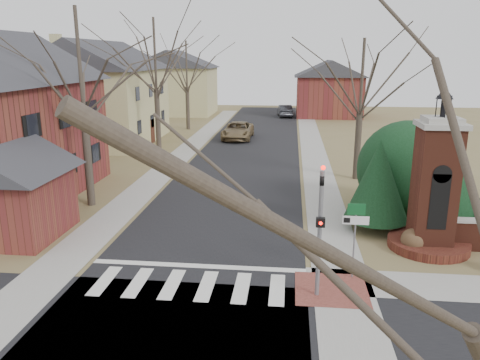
# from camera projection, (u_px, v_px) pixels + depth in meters

# --- Properties ---
(ground) EXTENTS (120.00, 120.00, 0.00)m
(ground) POSITION_uv_depth(u_px,v_px,m) (184.00, 297.00, 15.20)
(ground) COLOR brown
(ground) RESTS_ON ground
(main_street) EXTENTS (8.00, 70.00, 0.01)m
(main_street) POSITION_uv_depth(u_px,v_px,m) (247.00, 156.00, 36.33)
(main_street) COLOR black
(main_street) RESTS_ON ground
(cross_street) EXTENTS (120.00, 8.00, 0.01)m
(cross_street) POSITION_uv_depth(u_px,v_px,m) (159.00, 353.00, 12.32)
(cross_street) COLOR black
(cross_street) RESTS_ON ground
(crosswalk_zone) EXTENTS (8.00, 2.20, 0.02)m
(crosswalk_zone) POSITION_uv_depth(u_px,v_px,m) (189.00, 285.00, 15.97)
(crosswalk_zone) COLOR silver
(crosswalk_zone) RESTS_ON ground
(stop_bar) EXTENTS (8.00, 0.35, 0.02)m
(stop_bar) POSITION_uv_depth(u_px,v_px,m) (198.00, 266.00, 17.41)
(stop_bar) COLOR silver
(stop_bar) RESTS_ON ground
(sidewalk_right_main) EXTENTS (2.00, 60.00, 0.02)m
(sidewalk_right_main) POSITION_uv_depth(u_px,v_px,m) (315.00, 158.00, 35.78)
(sidewalk_right_main) COLOR gray
(sidewalk_right_main) RESTS_ON ground
(sidewalk_left) EXTENTS (2.00, 60.00, 0.02)m
(sidewalk_left) POSITION_uv_depth(u_px,v_px,m) (182.00, 155.00, 36.87)
(sidewalk_left) COLOR gray
(sidewalk_left) RESTS_ON ground
(curb_apron) EXTENTS (2.40, 2.40, 0.02)m
(curb_apron) POSITION_uv_depth(u_px,v_px,m) (331.00, 290.00, 15.66)
(curb_apron) COLOR brown
(curb_apron) RESTS_ON ground
(traffic_signal_pole) EXTENTS (0.28, 0.41, 4.50)m
(traffic_signal_pole) POSITION_uv_depth(u_px,v_px,m) (320.00, 221.00, 14.63)
(traffic_signal_pole) COLOR slate
(traffic_signal_pole) RESTS_ON ground
(sign_post) EXTENTS (0.90, 0.07, 2.75)m
(sign_post) POSITION_uv_depth(u_px,v_px,m) (355.00, 226.00, 16.02)
(sign_post) COLOR slate
(sign_post) RESTS_ON ground
(brick_gate_monument) EXTENTS (3.20, 3.20, 6.47)m
(brick_gate_monument) POSITION_uv_depth(u_px,v_px,m) (433.00, 197.00, 18.50)
(brick_gate_monument) COLOR #5C281B
(brick_gate_monument) RESTS_ON ground
(house_stucco_left) EXTENTS (9.80, 12.80, 9.28)m
(house_stucco_left) POSITION_uv_depth(u_px,v_px,m) (101.00, 90.00, 41.35)
(house_stucco_left) COLOR tan
(house_stucco_left) RESTS_ON ground
(garage_left) EXTENTS (4.80, 4.80, 4.29)m
(garage_left) POSITION_uv_depth(u_px,v_px,m) (9.00, 186.00, 19.83)
(garage_left) COLOR brown
(garage_left) RESTS_ON ground
(house_distant_left) EXTENTS (10.80, 8.80, 8.53)m
(house_distant_left) POSITION_uv_depth(u_px,v_px,m) (175.00, 81.00, 61.44)
(house_distant_left) COLOR tan
(house_distant_left) RESTS_ON ground
(house_distant_right) EXTENTS (8.80, 8.80, 7.30)m
(house_distant_right) POSITION_uv_depth(u_px,v_px,m) (329.00, 87.00, 59.51)
(house_distant_right) COLOR brown
(house_distant_right) RESTS_ON ground
(evergreen_near) EXTENTS (2.80, 2.80, 4.10)m
(evergreen_near) POSITION_uv_depth(u_px,v_px,m) (378.00, 180.00, 20.58)
(evergreen_near) COLOR #473D33
(evergreen_near) RESTS_ON ground
(evergreen_mid) EXTENTS (3.40, 3.40, 4.70)m
(evergreen_mid) POSITION_uv_depth(u_px,v_px,m) (448.00, 169.00, 21.31)
(evergreen_mid) COLOR #473D33
(evergreen_mid) RESTS_ON ground
(evergreen_mass) EXTENTS (4.80, 4.80, 4.80)m
(evergreen_mass) POSITION_uv_depth(u_px,v_px,m) (407.00, 166.00, 22.76)
(evergreen_mass) COLOR black
(evergreen_mass) RESTS_ON ground
(bare_tree_0) EXTENTS (8.05, 8.05, 11.15)m
(bare_tree_0) POSITION_uv_depth(u_px,v_px,m) (79.00, 53.00, 22.58)
(bare_tree_0) COLOR #473D33
(bare_tree_0) RESTS_ON ground
(bare_tree_1) EXTENTS (8.40, 8.40, 11.64)m
(bare_tree_1) POSITION_uv_depth(u_px,v_px,m) (155.00, 49.00, 34.98)
(bare_tree_1) COLOR #473D33
(bare_tree_1) RESTS_ON ground
(bare_tree_2) EXTENTS (7.35, 7.35, 10.19)m
(bare_tree_2) POSITION_uv_depth(u_px,v_px,m) (186.00, 61.00, 47.78)
(bare_tree_2) COLOR #473D33
(bare_tree_2) RESTS_ON ground
(bare_tree_3) EXTENTS (7.00, 7.00, 9.70)m
(bare_tree_3) POSITION_uv_depth(u_px,v_px,m) (363.00, 71.00, 28.05)
(bare_tree_3) COLOR #473D33
(bare_tree_3) RESTS_ON ground
(pickup_truck) EXTENTS (2.68, 5.69, 1.57)m
(pickup_truck) POSITION_uv_depth(u_px,v_px,m) (238.00, 131.00, 43.61)
(pickup_truck) COLOR olive
(pickup_truck) RESTS_ON ground
(distant_car) EXTENTS (2.11, 4.69, 1.49)m
(distant_car) POSITION_uv_depth(u_px,v_px,m) (285.00, 111.00, 59.48)
(distant_car) COLOR #313339
(distant_car) RESTS_ON ground
(dry_shrub_left) EXTENTS (0.95, 0.95, 0.95)m
(dry_shrub_left) POSITION_uv_depth(u_px,v_px,m) (413.00, 240.00, 18.63)
(dry_shrub_left) COLOR brown
(dry_shrub_left) RESTS_ON ground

